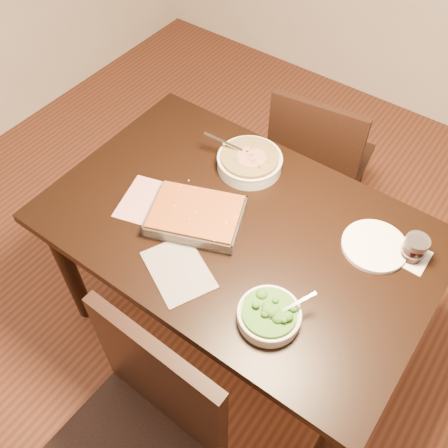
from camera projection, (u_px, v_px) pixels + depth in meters
name	position (u px, v px, depth m)	size (l,w,h in m)	color
ground	(235.00, 323.00, 2.38)	(4.00, 4.00, 0.00)	#482214
table	(238.00, 241.00, 1.87)	(1.40, 0.90, 0.75)	black
magazine_a	(162.00, 206.00, 1.85)	(0.30, 0.22, 0.01)	#AF3242
magazine_b	(179.00, 270.00, 1.67)	(0.25, 0.18, 0.00)	#23232A
coaster	(410.00, 256.00, 1.71)	(0.12, 0.12, 0.00)	white
stew_bowl	(250.00, 161.00, 1.95)	(0.28, 0.26, 0.10)	silver
broccoli_bowl	(269.00, 315.00, 1.53)	(0.20, 0.21, 0.08)	silver
baking_dish	(196.00, 216.00, 1.78)	(0.39, 0.34, 0.06)	silver
wine_tumbler	(415.00, 248.00, 1.67)	(0.08, 0.08, 0.09)	black
dinner_plate	(374.00, 246.00, 1.72)	(0.23, 0.23, 0.02)	white
chair_near	(139.00, 436.00, 1.53)	(0.48, 0.48, 0.99)	black
chair_far	(317.00, 160.00, 2.36)	(0.48, 0.48, 0.90)	black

